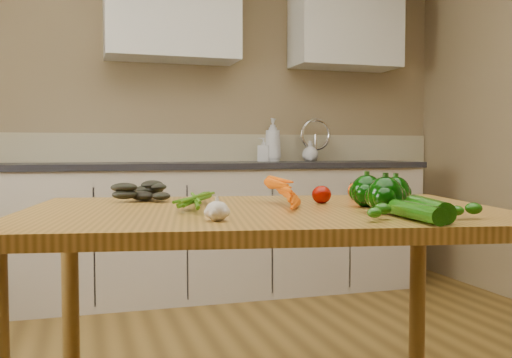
{
  "coord_description": "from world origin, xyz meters",
  "views": [
    {
      "loc": [
        -0.7,
        -1.61,
        0.99
      ],
      "look_at": [
        -0.1,
        0.35,
        0.88
      ],
      "focal_mm": 40.0,
      "sensor_mm": 36.0,
      "label": 1
    }
  ],
  "objects_px": {
    "tomato_a": "(321,195)",
    "garlic_bulb": "(217,211)",
    "pepper_a": "(367,191)",
    "carrot_bunch": "(255,195)",
    "pepper_b": "(396,191)",
    "table": "(264,236)",
    "soap_bottle_c": "(310,151)",
    "tomato_b": "(358,191)",
    "tomato_c": "(367,193)",
    "leafy_greens": "(143,186)",
    "soap_bottle_a": "(273,140)",
    "zucchini_a": "(428,209)",
    "zucchini_b": "(416,212)",
    "soap_bottle_b": "(263,150)",
    "pepper_c": "(385,195)"
  },
  "relations": [
    {
      "from": "soap_bottle_a",
      "to": "tomato_a",
      "type": "xyz_separation_m",
      "value": [
        -0.54,
        -2.13,
        -0.22
      ]
    },
    {
      "from": "garlic_bulb",
      "to": "zucchini_b",
      "type": "xyz_separation_m",
      "value": [
        0.5,
        -0.15,
        -0.0
      ]
    },
    {
      "from": "tomato_b",
      "to": "garlic_bulb",
      "type": "bearing_deg",
      "value": -144.88
    },
    {
      "from": "carrot_bunch",
      "to": "pepper_b",
      "type": "distance_m",
      "value": 0.47
    },
    {
      "from": "pepper_c",
      "to": "tomato_a",
      "type": "relative_size",
      "value": 1.56
    },
    {
      "from": "table",
      "to": "soap_bottle_c",
      "type": "xyz_separation_m",
      "value": [
        1.07,
        2.21,
        0.26
      ]
    },
    {
      "from": "pepper_a",
      "to": "tomato_a",
      "type": "bearing_deg",
      "value": 123.64
    },
    {
      "from": "soap_bottle_c",
      "to": "soap_bottle_a",
      "type": "bearing_deg",
      "value": -4.85
    },
    {
      "from": "garlic_bulb",
      "to": "pepper_a",
      "type": "xyz_separation_m",
      "value": [
        0.55,
        0.21,
        0.02
      ]
    },
    {
      "from": "carrot_bunch",
      "to": "tomato_c",
      "type": "relative_size",
      "value": 3.53
    },
    {
      "from": "leafy_greens",
      "to": "pepper_a",
      "type": "xyz_separation_m",
      "value": [
        0.67,
        -0.44,
        -0.0
      ]
    },
    {
      "from": "zucchini_a",
      "to": "pepper_a",
      "type": "bearing_deg",
      "value": 90.38
    },
    {
      "from": "tomato_b",
      "to": "tomato_c",
      "type": "xyz_separation_m",
      "value": [
        -0.02,
        -0.11,
        0.0
      ]
    },
    {
      "from": "pepper_c",
      "to": "pepper_b",
      "type": "bearing_deg",
      "value": 52.36
    },
    {
      "from": "carrot_bunch",
      "to": "soap_bottle_b",
      "type": "bearing_deg",
      "value": 81.96
    },
    {
      "from": "soap_bottle_a",
      "to": "zucchini_b",
      "type": "height_order",
      "value": "soap_bottle_a"
    },
    {
      "from": "pepper_b",
      "to": "zucchini_a",
      "type": "distance_m",
      "value": 0.37
    },
    {
      "from": "leafy_greens",
      "to": "tomato_c",
      "type": "height_order",
      "value": "leafy_greens"
    },
    {
      "from": "soap_bottle_b",
      "to": "zucchini_b",
      "type": "relative_size",
      "value": 0.73
    },
    {
      "from": "pepper_c",
      "to": "tomato_b",
      "type": "height_order",
      "value": "pepper_c"
    },
    {
      "from": "pepper_b",
      "to": "zucchini_b",
      "type": "distance_m",
      "value": 0.41
    },
    {
      "from": "pepper_b",
      "to": "zucchini_a",
      "type": "bearing_deg",
      "value": -107.4
    },
    {
      "from": "table",
      "to": "zucchini_a",
      "type": "bearing_deg",
      "value": -38.97
    },
    {
      "from": "leafy_greens",
      "to": "pepper_c",
      "type": "distance_m",
      "value": 0.89
    },
    {
      "from": "leafy_greens",
      "to": "soap_bottle_b",
      "type": "bearing_deg",
      "value": 60.34
    },
    {
      "from": "soap_bottle_b",
      "to": "pepper_a",
      "type": "xyz_separation_m",
      "value": [
        -0.38,
        -2.28,
        -0.13
      ]
    },
    {
      "from": "tomato_a",
      "to": "soap_bottle_b",
      "type": "bearing_deg",
      "value": 77.52
    },
    {
      "from": "pepper_b",
      "to": "garlic_bulb",
      "type": "bearing_deg",
      "value": -161.22
    },
    {
      "from": "table",
      "to": "tomato_b",
      "type": "height_order",
      "value": "tomato_b"
    },
    {
      "from": "soap_bottle_a",
      "to": "pepper_b",
      "type": "relative_size",
      "value": 3.34
    },
    {
      "from": "soap_bottle_b",
      "to": "tomato_c",
      "type": "relative_size",
      "value": 2.21
    },
    {
      "from": "soap_bottle_b",
      "to": "pepper_c",
      "type": "bearing_deg",
      "value": 15.43
    },
    {
      "from": "soap_bottle_c",
      "to": "tomato_b",
      "type": "bearing_deg",
      "value": 72.18
    },
    {
      "from": "table",
      "to": "leafy_greens",
      "type": "distance_m",
      "value": 0.53
    },
    {
      "from": "zucchini_b",
      "to": "soap_bottle_a",
      "type": "bearing_deg",
      "value": 79.38
    },
    {
      "from": "tomato_a",
      "to": "garlic_bulb",
      "type": "bearing_deg",
      "value": -141.65
    },
    {
      "from": "pepper_a",
      "to": "tomato_c",
      "type": "xyz_separation_m",
      "value": [
        0.07,
        0.12,
        -0.01
      ]
    },
    {
      "from": "leafy_greens",
      "to": "pepper_c",
      "type": "xyz_separation_m",
      "value": [
        0.64,
        -0.62,
        -0.0
      ]
    },
    {
      "from": "soap_bottle_c",
      "to": "tomato_c",
      "type": "relative_size",
      "value": 1.9
    },
    {
      "from": "leafy_greens",
      "to": "tomato_a",
      "type": "bearing_deg",
      "value": -26.75
    },
    {
      "from": "pepper_b",
      "to": "tomato_b",
      "type": "relative_size",
      "value": 1.28
    },
    {
      "from": "soap_bottle_b",
      "to": "leafy_greens",
      "type": "relative_size",
      "value": 0.81
    },
    {
      "from": "table",
      "to": "soap_bottle_c",
      "type": "relative_size",
      "value": 10.97
    },
    {
      "from": "leafy_greens",
      "to": "pepper_b",
      "type": "relative_size",
      "value": 2.27
    },
    {
      "from": "carrot_bunch",
      "to": "tomato_a",
      "type": "relative_size",
      "value": 4.12
    },
    {
      "from": "soap_bottle_c",
      "to": "pepper_a",
      "type": "relative_size",
      "value": 1.47
    },
    {
      "from": "soap_bottle_b",
      "to": "garlic_bulb",
      "type": "height_order",
      "value": "soap_bottle_b"
    },
    {
      "from": "soap_bottle_a",
      "to": "pepper_b",
      "type": "height_order",
      "value": "soap_bottle_a"
    },
    {
      "from": "carrot_bunch",
      "to": "tomato_a",
      "type": "bearing_deg",
      "value": 20.24
    },
    {
      "from": "pepper_a",
      "to": "pepper_c",
      "type": "relative_size",
      "value": 0.97
    }
  ]
}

